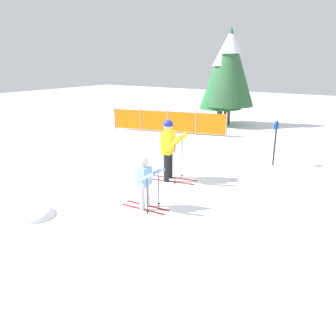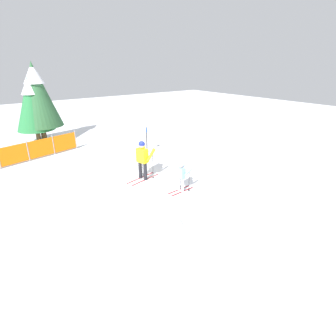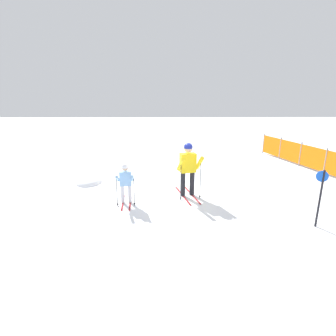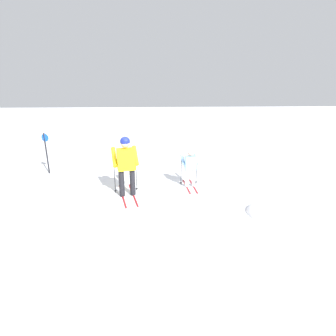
% 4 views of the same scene
% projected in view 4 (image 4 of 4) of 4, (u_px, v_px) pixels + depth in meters
% --- Properties ---
extents(ground_plane, '(60.00, 60.00, 0.00)m').
position_uv_depth(ground_plane, '(137.00, 198.00, 7.59)').
color(ground_plane, white).
extents(skier_adult, '(1.71, 0.84, 1.77)m').
position_uv_depth(skier_adult, '(126.00, 161.00, 7.47)').
color(skier_adult, maroon).
rests_on(skier_adult, ground_plane).
extents(skier_child, '(1.20, 0.58, 1.26)m').
position_uv_depth(skier_child, '(190.00, 164.00, 8.23)').
color(skier_child, maroon).
rests_on(skier_child, ground_plane).
extents(trail_marker, '(0.11, 0.27, 1.50)m').
position_uv_depth(trail_marker, '(46.00, 149.00, 9.40)').
color(trail_marker, black).
rests_on(trail_marker, ground_plane).
extents(snow_mound, '(1.13, 0.96, 0.45)m').
position_uv_depth(snow_mound, '(266.00, 214.00, 6.67)').
color(snow_mound, white).
rests_on(snow_mound, ground_plane).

